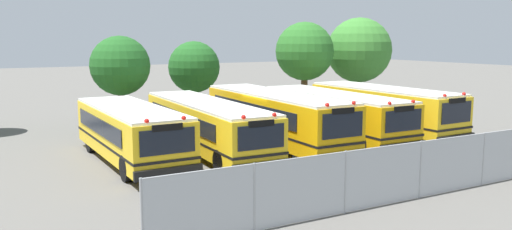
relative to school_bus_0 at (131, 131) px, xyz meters
name	(u,v)px	position (x,y,z in m)	size (l,w,h in m)	color
ground_plane	(273,145)	(7.09, -0.13, -1.32)	(160.00, 160.00, 0.00)	#595651
school_bus_0	(131,131)	(0.00, 0.00, 0.00)	(2.75, 9.26, 2.51)	yellow
school_bus_1	(206,124)	(3.57, 0.05, 0.00)	(2.70, 11.15, 2.51)	yellow
school_bus_2	(275,116)	(7.19, -0.12, 0.12)	(2.63, 11.06, 2.75)	#EAA80C
school_bus_3	(334,114)	(10.74, -0.21, 0.03)	(2.69, 10.35, 2.57)	#EAA80C
school_bus_4	(383,108)	(14.10, -0.28, 0.10)	(2.82, 9.96, 2.70)	yellow
tree_1	(120,67)	(1.68, 8.01, 2.35)	(3.42, 3.42, 5.43)	#4C3823
tree_2	(194,68)	(6.99, 9.81, 2.06)	(3.36, 3.36, 5.10)	#4C3823
tree_3	(306,52)	(14.61, 8.08, 3.02)	(4.05, 4.03, 6.40)	#4C3823
tree_4	(359,51)	(19.51, 8.32, 3.01)	(4.79, 4.79, 6.80)	#4C3823
chainlink_fence	(420,169)	(6.92, -9.86, -0.31)	(18.87, 0.07, 1.95)	#9EA0A3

